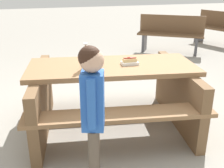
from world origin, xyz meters
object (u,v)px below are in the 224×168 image
(hotdog_tray, at_px, (130,62))
(park_bench_mid, at_px, (221,28))
(soda_bottle, at_px, (86,57))
(park_bench_near, at_px, (171,33))
(picnic_table, at_px, (112,91))
(child_in_coat, at_px, (93,101))

(hotdog_tray, relative_size, park_bench_mid, 0.12)
(soda_bottle, height_order, hotdog_tray, soda_bottle)
(soda_bottle, xyz_separation_m, park_bench_near, (2.67, 2.96, -0.42))
(soda_bottle, bearing_deg, picnic_table, 7.42)
(child_in_coat, relative_size, park_bench_mid, 0.76)
(park_bench_near, distance_m, park_bench_mid, 1.66)
(soda_bottle, bearing_deg, hotdog_tray, -1.70)
(child_in_coat, distance_m, park_bench_near, 4.73)
(picnic_table, distance_m, soda_bottle, 0.52)
(soda_bottle, height_order, child_in_coat, child_in_coat)
(park_bench_mid, bearing_deg, soda_bottle, -143.07)
(child_in_coat, bearing_deg, soda_bottle, 80.53)
(hotdog_tray, height_order, park_bench_mid, park_bench_mid)
(soda_bottle, xyz_separation_m, park_bench_mid, (4.30, 3.24, -0.42))
(soda_bottle, xyz_separation_m, child_in_coat, (-0.14, -0.83, -0.12))
(hotdog_tray, height_order, park_bench_near, park_bench_near)
(hotdog_tray, height_order, child_in_coat, child_in_coat)
(picnic_table, distance_m, park_bench_near, 3.77)
(picnic_table, relative_size, child_in_coat, 1.71)
(park_bench_mid, bearing_deg, park_bench_near, -170.49)
(picnic_table, xyz_separation_m, child_in_coat, (-0.43, -0.87, 0.31))
(child_in_coat, bearing_deg, picnic_table, 63.64)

